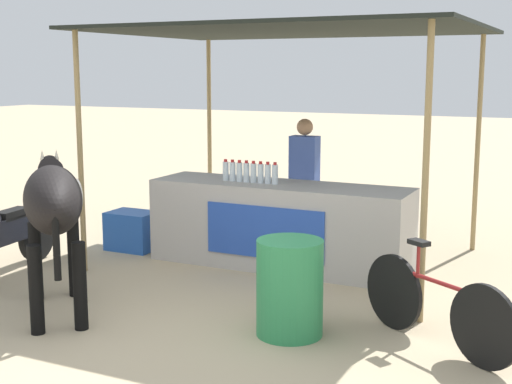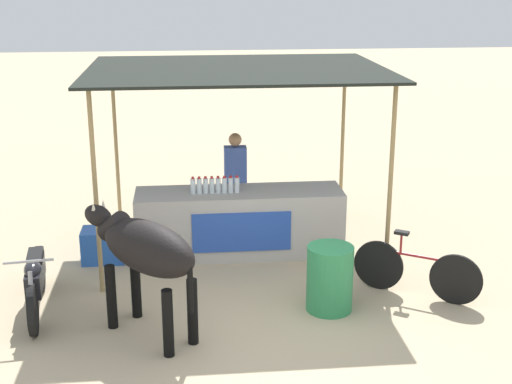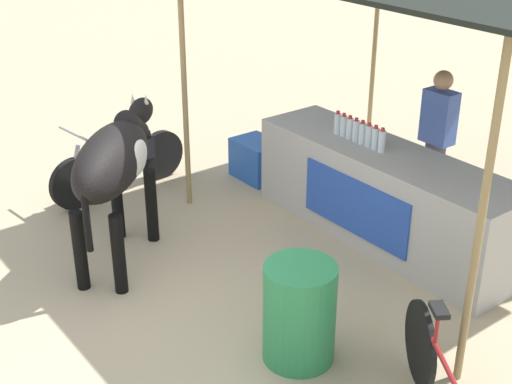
{
  "view_description": "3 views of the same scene",
  "coord_description": "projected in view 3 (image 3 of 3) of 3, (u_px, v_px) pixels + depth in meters",
  "views": [
    {
      "loc": [
        3.22,
        -5.09,
        2.24
      ],
      "look_at": [
        0.46,
        0.63,
        1.14
      ],
      "focal_mm": 50.0,
      "sensor_mm": 36.0,
      "label": 1
    },
    {
      "loc": [
        -0.74,
        -7.6,
        4.02
      ],
      "look_at": [
        0.16,
        1.41,
        1.19
      ],
      "focal_mm": 50.0,
      "sensor_mm": 36.0,
      "label": 2
    },
    {
      "loc": [
        4.37,
        -2.77,
        3.63
      ],
      "look_at": [
        -0.29,
        0.79,
        0.82
      ],
      "focal_mm": 50.0,
      "sensor_mm": 36.0,
      "label": 3
    }
  ],
  "objects": [
    {
      "name": "vendor_behind_counter",
      "position": [
        436.0,
        145.0,
        7.46
      ],
      "size": [
        0.34,
        0.22,
        1.65
      ],
      "color": "#383842",
      "rests_on": "ground"
    },
    {
      "name": "cow",
      "position": [
        115.0,
        162.0,
        6.58
      ],
      "size": [
        1.51,
        1.58,
        1.44
      ],
      "color": "black",
      "rests_on": "ground"
    },
    {
      "name": "cooler_box",
      "position": [
        257.0,
        159.0,
        8.67
      ],
      "size": [
        0.6,
        0.44,
        0.48
      ],
      "primitive_type": "cube",
      "color": "blue",
      "rests_on": "ground"
    },
    {
      "name": "stall_counter",
      "position": [
        383.0,
        196.0,
        7.21
      ],
      "size": [
        3.0,
        0.82,
        0.96
      ],
      "color": "#B2ADA8",
      "rests_on": "ground"
    },
    {
      "name": "water_barrel",
      "position": [
        299.0,
        313.0,
        5.49
      ],
      "size": [
        0.57,
        0.57,
        0.83
      ],
      "primitive_type": "cylinder",
      "color": "#2D8C51",
      "rests_on": "ground"
    },
    {
      "name": "motorcycle_parked",
      "position": [
        118.0,
        159.0,
        8.21
      ],
      "size": [
        0.55,
        1.8,
        0.9
      ],
      "color": "black",
      "rests_on": "ground"
    },
    {
      "name": "ground_plane",
      "position": [
        204.0,
        312.0,
        6.21
      ],
      "size": [
        60.0,
        60.0,
        0.0
      ],
      "primitive_type": "plane",
      "color": "tan"
    },
    {
      "name": "water_bottle_row",
      "position": [
        359.0,
        132.0,
        7.18
      ],
      "size": [
        0.7,
        0.07,
        0.25
      ],
      "color": "silver",
      "rests_on": "stall_counter"
    }
  ]
}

